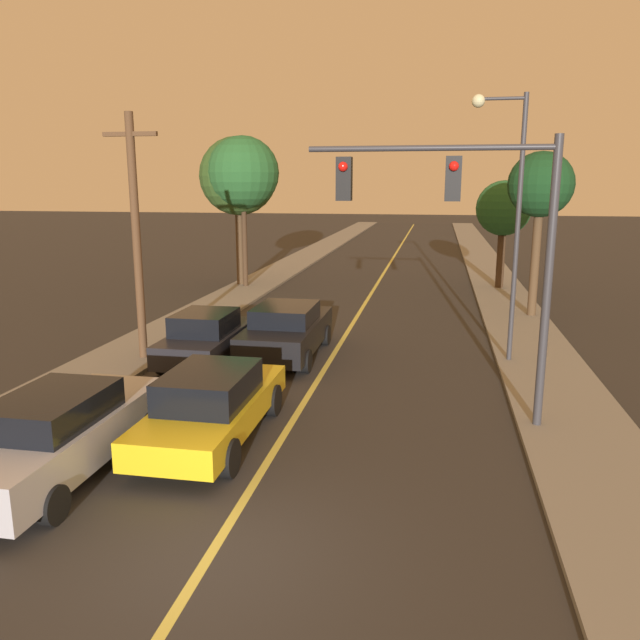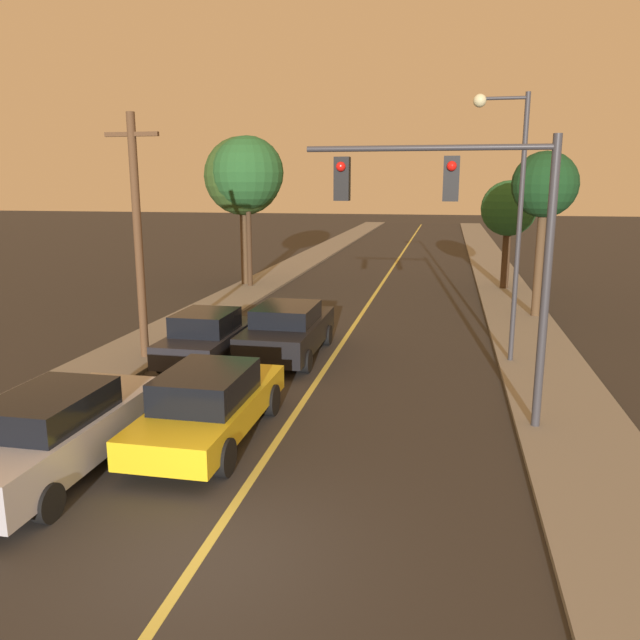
{
  "view_description": "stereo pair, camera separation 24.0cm",
  "coord_description": "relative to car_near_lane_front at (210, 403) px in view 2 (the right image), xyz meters",
  "views": [
    {
      "loc": [
        3.01,
        -7.46,
        5.2
      ],
      "look_at": [
        0.0,
        8.6,
        1.6
      ],
      "focal_mm": 35.0,
      "sensor_mm": 36.0,
      "label": 1
    },
    {
      "loc": [
        3.24,
        -7.41,
        5.2
      ],
      "look_at": [
        0.0,
        8.6,
        1.6
      ],
      "focal_mm": 35.0,
      "sensor_mm": 36.0,
      "label": 2
    }
  ],
  "objects": [
    {
      "name": "car_near_lane_front",
      "position": [
        0.0,
        0.0,
        0.0
      ],
      "size": [
        1.93,
        5.01,
        1.54
      ],
      "color": "gold",
      "rests_on": "ground"
    },
    {
      "name": "ground_plane",
      "position": [
        1.37,
        -3.97,
        -0.79
      ],
      "size": [
        200.0,
        200.0,
        0.0
      ],
      "primitive_type": "plane",
      "color": "#2D2B28"
    },
    {
      "name": "car_near_lane_second",
      "position": [
        -0.0,
        6.46,
        0.05
      ],
      "size": [
        2.05,
        5.02,
        1.63
      ],
      "color": "black",
      "rests_on": "ground"
    },
    {
      "name": "sidewalk_right",
      "position": [
        7.49,
        32.03,
        -0.73
      ],
      "size": [
        2.5,
        80.0,
        0.12
      ],
      "color": "gray",
      "rests_on": "ground"
    },
    {
      "name": "traffic_signal_mast",
      "position": [
        4.99,
        1.84,
        3.65
      ],
      "size": [
        5.08,
        0.42,
        6.02
      ],
      "color": "#333338",
      "rests_on": "ground"
    },
    {
      "name": "tree_right_near",
      "position": [
        8.13,
        13.69,
        4.27
      ],
      "size": [
        2.46,
        2.46,
        6.26
      ],
      "color": "#4C3823",
      "rests_on": "ground"
    },
    {
      "name": "car_outer_lane_front",
      "position": [
        -2.15,
        -1.98,
        0.02
      ],
      "size": [
        1.87,
        5.12,
        1.6
      ],
      "color": "#A5A8B2",
      "rests_on": "ground"
    },
    {
      "name": "tree_left_far",
      "position": [
        -5.49,
        19.09,
        4.71
      ],
      "size": [
        3.86,
        3.86,
        7.35
      ],
      "color": "#4C3823",
      "rests_on": "ground"
    },
    {
      "name": "streetlamp_right",
      "position": [
        6.27,
        6.99,
        4.06
      ],
      "size": [
        1.51,
        0.36,
        7.47
      ],
      "color": "#333338",
      "rests_on": "ground"
    },
    {
      "name": "road_surface",
      "position": [
        1.37,
        32.03,
        -0.79
      ],
      "size": [
        9.75,
        80.0,
        0.01
      ],
      "color": "#2D2B28",
      "rests_on": "ground"
    },
    {
      "name": "car_outer_lane_second",
      "position": [
        -2.15,
        5.37,
        -0.01
      ],
      "size": [
        1.89,
        4.29,
        1.56
      ],
      "color": "black",
      "rests_on": "ground"
    },
    {
      "name": "utility_pole_left",
      "position": [
        -4.11,
        5.24,
        2.99
      ],
      "size": [
        1.6,
        0.24,
        7.01
      ],
      "color": "#513823",
      "rests_on": "ground"
    },
    {
      "name": "sidewalk_left",
      "position": [
        -4.76,
        32.03,
        -0.73
      ],
      "size": [
        2.5,
        80.0,
        0.12
      ],
      "color": "gray",
      "rests_on": "ground"
    },
    {
      "name": "tree_right_far",
      "position": [
        7.5,
        20.34,
        3.16
      ],
      "size": [
        2.66,
        2.66,
        5.21
      ],
      "color": "#3D2B1C",
      "rests_on": "ground"
    },
    {
      "name": "tree_left_near",
      "position": [
        -5.05,
        18.5,
        4.88
      ],
      "size": [
        3.52,
        3.52,
        7.33
      ],
      "color": "#3D2B1C",
      "rests_on": "ground"
    }
  ]
}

